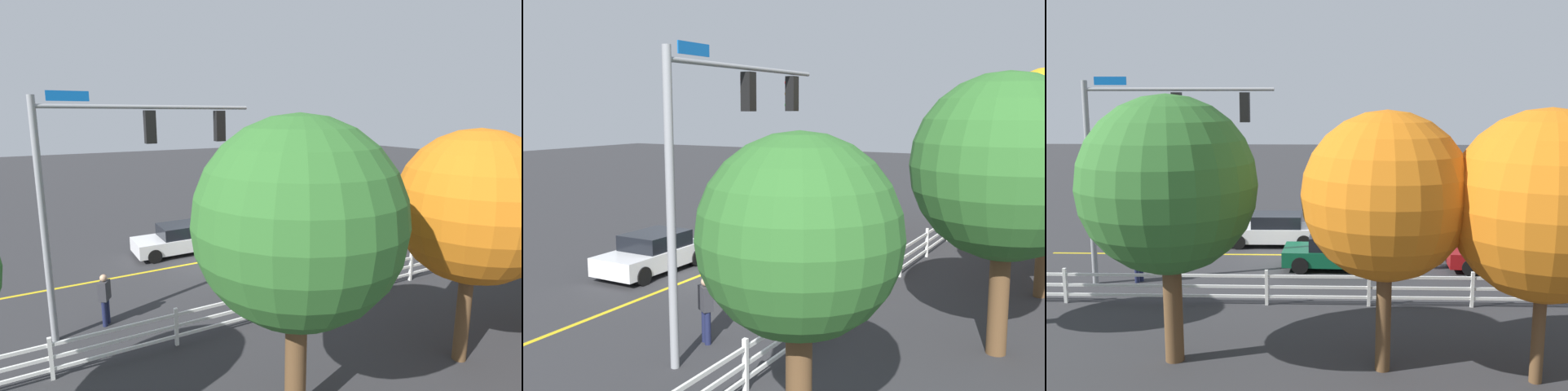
{
  "view_description": "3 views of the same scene",
  "coord_description": "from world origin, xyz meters",
  "views": [
    {
      "loc": [
        6.8,
        16.94,
        6.61
      ],
      "look_at": [
        -1.8,
        1.74,
        3.18
      ],
      "focal_mm": 28.58,
      "sensor_mm": 36.0,
      "label": 1
    },
    {
      "loc": [
        16.36,
        12.52,
        5.78
      ],
      "look_at": [
        -1.27,
        2.49,
        2.82
      ],
      "focal_mm": 40.78,
      "sensor_mm": 36.0,
      "label": 2
    },
    {
      "loc": [
        -1.63,
        24.34,
        6.55
      ],
      "look_at": [
        -0.93,
        2.52,
        2.96
      ],
      "focal_mm": 41.1,
      "sensor_mm": 36.0,
      "label": 3
    }
  ],
  "objects": [
    {
      "name": "tree_3",
      "position": [
        -10.2,
        9.54,
        4.95
      ],
      "size": [
        3.43,
        3.43,
        6.69
      ],
      "color": "brown",
      "rests_on": "ground_plane"
    },
    {
      "name": "lane_center_stripe",
      "position": [
        -4.0,
        0.0,
        0.0
      ],
      "size": [
        28.0,
        0.16,
        0.01
      ],
      "primitive_type": "cube",
      "color": "gold",
      "rests_on": "ground_plane"
    },
    {
      "name": "signal_assembly",
      "position": [
        4.55,
        4.11,
        5.06
      ],
      "size": [
        6.54,
        0.37,
        7.25
      ],
      "color": "gray",
      "rests_on": "ground_plane"
    },
    {
      "name": "car_1",
      "position": [
        -8.56,
        2.03,
        0.63
      ],
      "size": [
        4.73,
        2.0,
        1.26
      ],
      "rotation": [
        0.0,
        0.0,
        3.09
      ],
      "color": "maroon",
      "rests_on": "ground_plane"
    },
    {
      "name": "car_4",
      "position": [
        -6.67,
        -1.75,
        0.72
      ],
      "size": [
        4.67,
        2.1,
        1.55
      ],
      "rotation": [
        0.0,
        0.0,
        6.34
      ],
      "color": "navy",
      "rests_on": "ground_plane"
    },
    {
      "name": "car_0",
      "position": [
        -2.12,
        1.88,
        0.64
      ],
      "size": [
        4.41,
        2.09,
        1.33
      ],
      "rotation": [
        0.0,
        0.0,
        3.1
      ],
      "color": "#0C4C2D",
      "rests_on": "ground_plane"
    },
    {
      "name": "car_2",
      "position": [
        0.71,
        -1.8,
        0.69
      ],
      "size": [
        4.23,
        1.99,
        1.41
      ],
      "rotation": [
        0.0,
        0.0,
        6.29
      ],
      "color": "silver",
      "rests_on": "ground_plane"
    },
    {
      "name": "tree_4",
      "position": [
        2.16,
        10.27,
        4.46
      ],
      "size": [
        4.33,
        4.33,
        6.65
      ],
      "color": "brown",
      "rests_on": "ground_plane"
    },
    {
      "name": "car_3",
      "position": [
        -12.62,
        -1.99,
        0.68
      ],
      "size": [
        4.13,
        2.11,
        1.43
      ],
      "rotation": [
        0.0,
        0.0,
        6.3
      ],
      "color": "maroon",
      "rests_on": "ground_plane"
    },
    {
      "name": "tree_2",
      "position": [
        8.9,
        8.53,
        3.91
      ],
      "size": [
        3.07,
        3.07,
        5.49
      ],
      "color": "brown",
      "rests_on": "ground_plane"
    },
    {
      "name": "ground_plane",
      "position": [
        0.0,
        0.0,
        0.0
      ],
      "size": [
        120.0,
        120.0,
        0.0
      ],
      "primitive_type": "plane",
      "color": "#2D2D30"
    },
    {
      "name": "pedestrian",
      "position": [
        5.07,
        3.87,
        0.93
      ],
      "size": [
        0.43,
        0.48,
        1.69
      ],
      "rotation": [
        0.0,
        0.0,
        5.73
      ],
      "color": "#191E3F",
      "rests_on": "ground_plane"
    },
    {
      "name": "white_rail_fence",
      "position": [
        -3.0,
        6.14,
        0.6
      ],
      "size": [
        26.1,
        0.1,
        1.15
      ],
      "color": "white",
      "rests_on": "ground_plane"
    }
  ]
}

